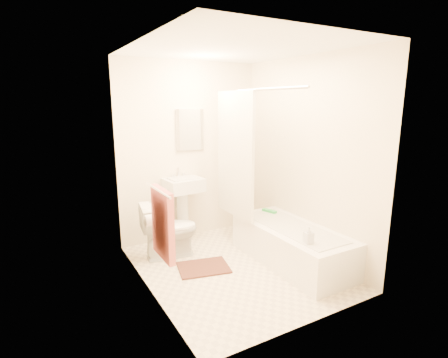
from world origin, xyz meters
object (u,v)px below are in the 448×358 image
toilet (169,230)px  sink (183,207)px  soap_bottle (309,235)px  bath_mat (203,267)px  bathtub (291,245)px

toilet → sink: 0.55m
sink → soap_bottle: size_ratio=5.11×
toilet → bath_mat: 0.64m
sink → bathtub: size_ratio=0.61×
sink → toilet: bearing=-137.2°
sink → bathtub: bearing=-61.5°
toilet → soap_bottle: bearing=-134.5°
toilet → bathtub: size_ratio=0.44×
toilet → soap_bottle: 1.68m
sink → bathtub: (0.84, -1.26, -0.26)m
bath_mat → sink: bearing=81.0°
bath_mat → soap_bottle: (0.80, -0.83, 0.52)m
toilet → bathtub: toilet is taller
toilet → soap_bottle: size_ratio=3.69×
toilet → soap_bottle: (1.01, -1.33, 0.19)m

